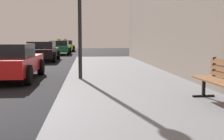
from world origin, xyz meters
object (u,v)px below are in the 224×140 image
at_px(car_green, 59,48).
at_px(car_yellow, 66,46).
at_px(car_black, 42,51).
at_px(car_red, 9,62).

bearing_deg(car_green, car_yellow, 89.31).
relative_size(car_black, car_yellow, 1.06).
height_order(car_red, car_black, same).
xyz_separation_m(car_red, car_black, (-0.13, 8.76, 0.00)).
bearing_deg(car_black, car_red, -89.15).
xyz_separation_m(car_black, car_yellow, (0.48, 14.88, 0.00)).
bearing_deg(car_green, car_black, -92.91).
distance_m(car_black, car_yellow, 14.88).
distance_m(car_red, car_yellow, 23.64).
bearing_deg(car_yellow, car_black, -91.85).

